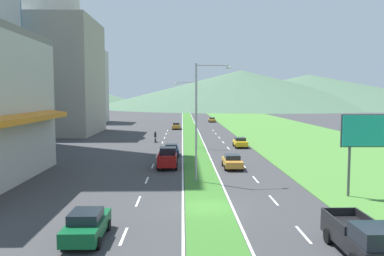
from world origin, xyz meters
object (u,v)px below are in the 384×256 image
Objects in this scene: billboard_roadside at (369,135)px; car_3 at (212,120)px; car_2 at (240,142)px; pickup_truck_1 at (363,239)px; street_lamp_near at (200,115)px; motorcycle_rider at (155,138)px; car_0 at (87,225)px; car_4 at (232,161)px; car_1 at (171,150)px; car_5 at (176,126)px; pickup_truck_0 at (168,158)px; street_lamp_mid at (194,110)px.

car_3 is at bearing 93.87° from billboard_roadside.
billboard_roadside is 30.00m from car_2.
billboard_roadside is 1.20× the size of pickup_truck_1.
street_lamp_near reaches higher than motorcycle_rider.
car_0 is 1.04× the size of car_4.
car_4 is at bearing -2.61° from car_3.
car_1 is 1.04× the size of car_2.
pickup_truck_1 is (3.35, -23.55, 0.23)m from car_4.
car_1 is 11.17m from car_4.
car_1 is at bearing 127.06° from billboard_roadside.
street_lamp_near is 9.26m from car_4.
street_lamp_near is at bearing -176.91° from car_5.
street_lamp_near reaches higher than car_1.
street_lamp_near reaches higher than car_2.
billboard_roadside is 13.30m from pickup_truck_1.
car_3 is at bearing -9.05° from car_1.
car_4 is at bearing -172.06° from car_5.
street_lamp_near is 1.99× the size of pickup_truck_1.
car_0 is at bearing -156.45° from billboard_roadside.
car_4 is at bearing 59.50° from street_lamp_near.
car_2 is at bearing 179.92° from pickup_truck_1.
car_3 is 1.07× the size of car_4.
motorcycle_rider is (-13.36, 6.78, -0.01)m from car_2.
street_lamp_near is 16.52m from car_1.
street_lamp_near is at bearing 156.22° from billboard_roadside.
pickup_truck_1 is at bearing -0.08° from car_2.
car_5 is 25.28m from motorcycle_rider.
billboard_roadside reaches higher than car_3.
motorcycle_rider is (-2.92, 22.73, -0.24)m from pickup_truck_0.
street_lamp_near is at bearing -17.08° from car_2.
pickup_truck_1 is at bearing -101.36° from car_0.
motorcycle_rider reaches higher than car_3.
street_lamp_mid reaches higher than car_2.
motorcycle_rider is at bearing -164.31° from pickup_truck_1.
motorcycle_rider is (0.71, 44.54, -0.08)m from car_0.
car_0 is at bearing -101.36° from pickup_truck_1.
street_lamp_mid is at bearing -10.75° from car_0.
car_3 is at bearing 84.84° from street_lamp_near.
car_5 is at bearing 104.55° from billboard_roadside.
car_4 is at bearing 126.59° from billboard_roadside.
street_lamp_mid reaches higher than billboard_roadside.
car_1 is at bearing -9.05° from car_3.
car_3 is 2.33× the size of motorcycle_rider.
billboard_roadside is at bearing -23.78° from street_lamp_near.
motorcycle_rider reaches higher than car_2.
car_2 is at bearing -33.21° from pickup_truck_0.
car_0 is 22.11m from pickup_truck_0.
street_lamp_near is 2.39× the size of car_0.
street_lamp_near reaches higher than car_5.
car_3 is 1.01× the size of car_5.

